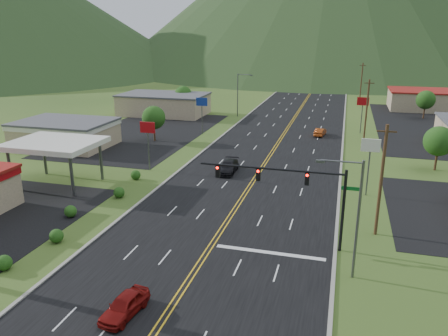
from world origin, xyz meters
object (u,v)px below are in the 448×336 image
(traffic_signal, at_px, (294,186))
(car_red_far, at_px, (320,132))
(gas_canopy, at_px, (55,145))
(car_dark_mid, at_px, (228,167))
(streetlight_east, at_px, (354,212))
(car_red_near, at_px, (125,306))
(streetlight_west, at_px, (239,92))

(traffic_signal, bearing_deg, car_red_far, 90.34)
(traffic_signal, distance_m, car_red_far, 42.25)
(traffic_signal, relative_size, gas_canopy, 1.31)
(gas_canopy, xyz_separation_m, car_dark_mid, (18.19, 9.67, -4.13))
(car_red_far, bearing_deg, traffic_signal, 98.67)
(streetlight_east, xyz_separation_m, car_dark_mid, (-14.99, 21.67, -4.44))
(car_red_near, relative_size, car_dark_mid, 0.79)
(car_dark_mid, bearing_deg, gas_canopy, -153.06)
(car_red_far, bearing_deg, gas_canopy, 58.61)
(traffic_signal, bearing_deg, gas_canopy, 164.30)
(traffic_signal, height_order, car_dark_mid, traffic_signal)
(traffic_signal, relative_size, car_red_far, 3.23)
(traffic_signal, height_order, car_red_near, traffic_signal)
(streetlight_east, xyz_separation_m, car_red_far, (-4.95, 45.98, -4.51))
(traffic_signal, distance_m, streetlight_east, 6.17)
(streetlight_east, bearing_deg, gas_canopy, 160.12)
(car_dark_mid, bearing_deg, car_red_near, -88.60)
(streetlight_west, relative_size, car_red_far, 2.22)
(streetlight_west, bearing_deg, car_red_near, -82.39)
(streetlight_west, distance_m, gas_canopy, 49.10)
(gas_canopy, bearing_deg, car_dark_mid, 27.99)
(car_red_near, height_order, car_red_far, car_red_near)
(streetlight_west, height_order, car_red_near, streetlight_west)
(gas_canopy, distance_m, car_red_far, 44.38)
(traffic_signal, distance_m, gas_canopy, 29.59)
(streetlight_east, distance_m, car_red_near, 16.79)
(streetlight_east, relative_size, car_red_far, 2.22)
(car_red_near, bearing_deg, traffic_signal, 61.94)
(traffic_signal, bearing_deg, streetlight_west, 107.97)
(car_red_near, height_order, car_dark_mid, car_dark_mid)
(car_red_near, bearing_deg, car_red_far, 88.37)
(streetlight_west, height_order, gas_canopy, streetlight_west)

